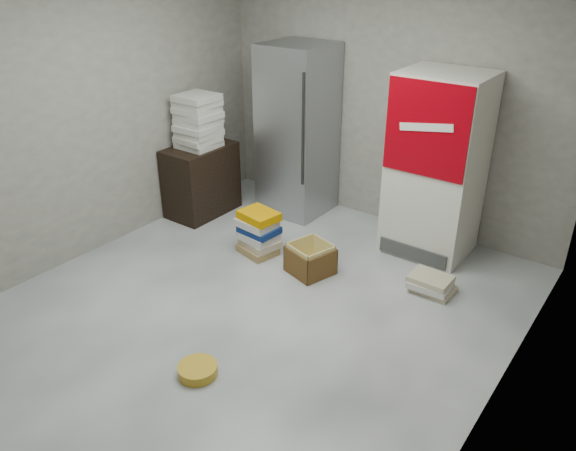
% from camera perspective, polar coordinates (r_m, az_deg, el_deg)
% --- Properties ---
extents(ground, '(5.00, 5.00, 0.00)m').
position_cam_1_polar(ground, '(4.77, -5.27, -9.67)').
color(ground, silver).
rests_on(ground, ground).
extents(room_shell, '(4.04, 5.04, 2.82)m').
position_cam_1_polar(room_shell, '(3.98, -6.36, 11.68)').
color(room_shell, '#9A948A').
rests_on(room_shell, ground).
extents(steel_fridge, '(0.70, 0.72, 1.90)m').
position_cam_1_polar(steel_fridge, '(6.35, 0.98, 9.57)').
color(steel_fridge, '#AEB0B6').
rests_on(steel_fridge, ground).
extents(coke_cooler, '(0.80, 0.73, 1.80)m').
position_cam_1_polar(coke_cooler, '(5.62, 14.84, 5.87)').
color(coke_cooler, silver).
rests_on(coke_cooler, ground).
extents(wood_shelf, '(0.50, 0.80, 0.80)m').
position_cam_1_polar(wood_shelf, '(6.52, -8.79, 4.59)').
color(wood_shelf, black).
rests_on(wood_shelf, ground).
extents(supply_box_stack, '(0.43, 0.44, 0.58)m').
position_cam_1_polar(supply_box_stack, '(6.29, -9.13, 10.43)').
color(supply_box_stack, beige).
rests_on(supply_box_stack, wood_shelf).
extents(phonebook_stack_main, '(0.44, 0.39, 0.46)m').
position_cam_1_polar(phonebook_stack_main, '(5.64, -3.02, -0.71)').
color(phonebook_stack_main, olive).
rests_on(phonebook_stack_main, ground).
extents(phonebook_stack_side, '(0.39, 0.33, 0.16)m').
position_cam_1_polar(phonebook_stack_side, '(5.23, 14.34, -5.78)').
color(phonebook_stack_side, '#BAAB8B').
rests_on(phonebook_stack_side, ground).
extents(cardboard_box, '(0.46, 0.46, 0.30)m').
position_cam_1_polar(cardboard_box, '(5.35, 2.29, -3.62)').
color(cardboard_box, gold).
rests_on(cardboard_box, ground).
extents(bucket_lid, '(0.29, 0.29, 0.08)m').
position_cam_1_polar(bucket_lid, '(4.27, -9.16, -14.29)').
color(bucket_lid, gold).
rests_on(bucket_lid, ground).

